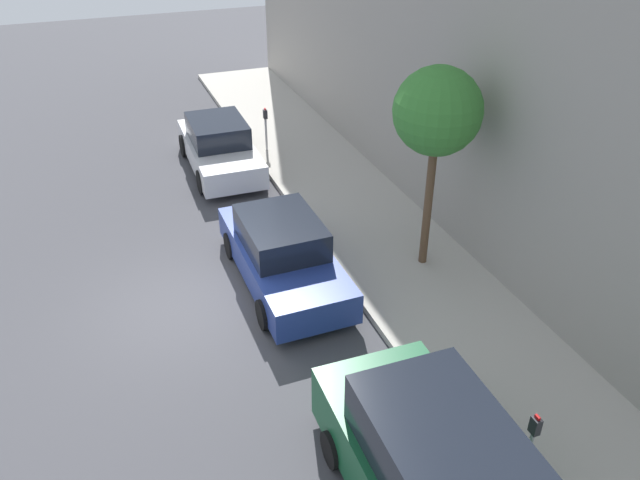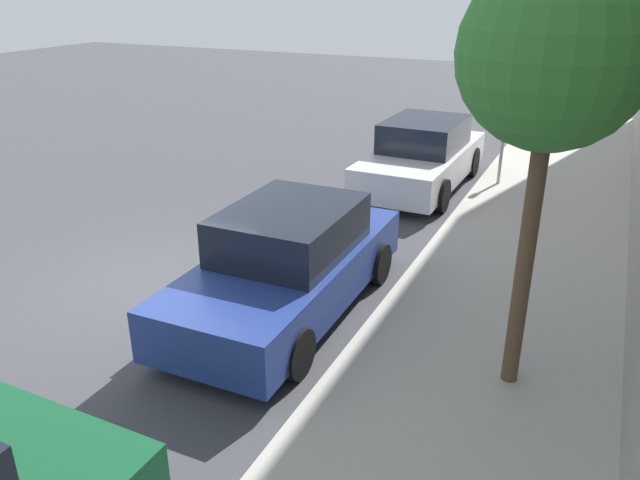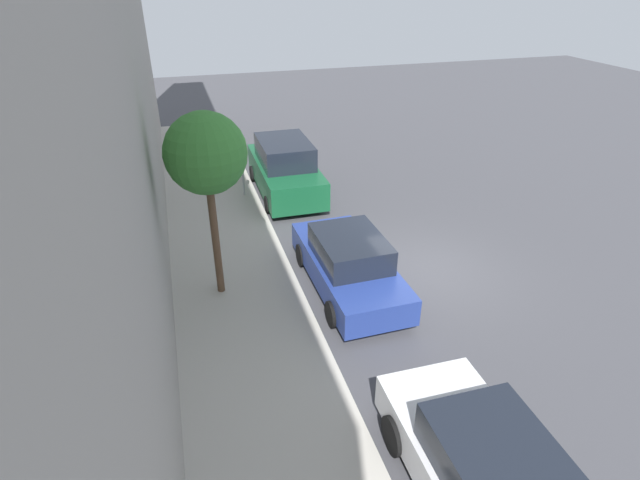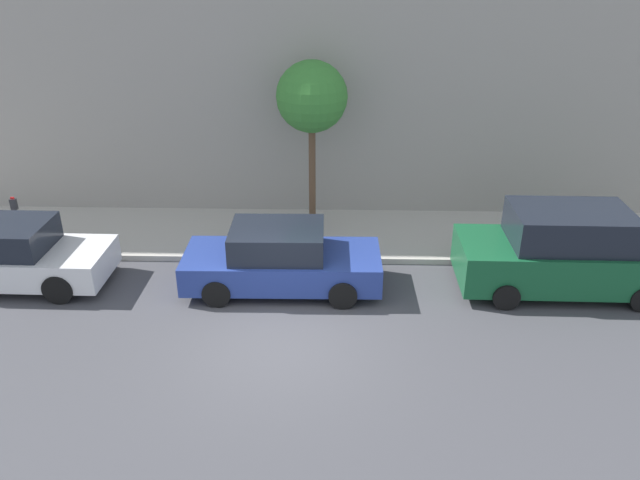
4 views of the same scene
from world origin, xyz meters
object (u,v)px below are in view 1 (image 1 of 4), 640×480
object	(u,v)px
parking_meter_near	(531,442)
parking_meter_far	(266,125)
street_tree	(437,113)
parked_sedan_second	(283,253)
parked_sedan_third	(219,147)

from	to	relation	value
parking_meter_near	parking_meter_far	xyz separation A→B (m)	(-0.00, 13.33, 0.01)
street_tree	parked_sedan_second	bearing A→B (deg)	169.36
parked_sedan_third	street_tree	xyz separation A→B (m)	(3.15, -6.94, 3.01)
parked_sedan_third	parking_meter_near	world-z (taller)	parked_sedan_third
parked_sedan_third	parking_meter_far	xyz separation A→B (m)	(1.63, 0.56, 0.28)
parking_meter_near	street_tree	xyz separation A→B (m)	(1.52, 5.83, 2.74)
parked_sedan_third	parking_meter_near	xyz separation A→B (m)	(1.63, -12.76, 0.27)
parked_sedan_second	street_tree	world-z (taller)	street_tree
parked_sedan_second	parked_sedan_third	xyz separation A→B (m)	(0.04, 6.34, -0.00)
parked_sedan_second	parked_sedan_third	world-z (taller)	same
parking_meter_near	parking_meter_far	bearing A→B (deg)	90.00
parking_meter_far	parking_meter_near	bearing A→B (deg)	-90.00
parked_sedan_second	parked_sedan_third	distance (m)	6.34
parked_sedan_third	street_tree	size ratio (longest dim) A/B	1.00
parking_meter_near	parked_sedan_third	bearing A→B (deg)	97.28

